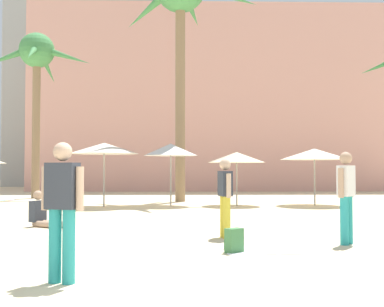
# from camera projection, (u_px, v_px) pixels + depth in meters

# --- Properties ---
(ground) EXTENTS (120.00, 120.00, 0.00)m
(ground) POSITION_uv_depth(u_px,v_px,m) (208.00, 299.00, 5.35)
(ground) COLOR beige
(hotel_pink) EXTENTS (25.48, 10.94, 12.57)m
(hotel_pink) POSITION_uv_depth(u_px,v_px,m) (215.00, 107.00, 37.16)
(hotel_pink) COLOR #DB9989
(hotel_pink) RESTS_ON ground
(hotel_tower_gray) EXTENTS (16.36, 11.69, 27.37)m
(hotel_tower_gray) POSITION_uv_depth(u_px,v_px,m) (110.00, 43.00, 46.56)
(hotel_tower_gray) COLOR #A8A8A3
(hotel_tower_gray) RESTS_ON ground
(palm_tree_far_left) EXTENTS (5.56, 5.41, 8.37)m
(palm_tree_far_left) POSITION_uv_depth(u_px,v_px,m) (37.00, 63.00, 24.43)
(palm_tree_far_left) COLOR #896B4C
(palm_tree_far_left) RESTS_ON ground
(palm_tree_left) EXTENTS (6.35, 6.82, 10.93)m
(palm_tree_left) POSITION_uv_depth(u_px,v_px,m) (180.00, 0.00, 21.90)
(palm_tree_left) COLOR #896B4C
(palm_tree_left) RESTS_ON ground
(cafe_umbrella_0) EXTENTS (2.14, 2.14, 2.47)m
(cafe_umbrella_0) POSITION_uv_depth(u_px,v_px,m) (171.00, 150.00, 19.11)
(cafe_umbrella_0) COLOR gray
(cafe_umbrella_0) RESTS_ON ground
(cafe_umbrella_2) EXTENTS (2.64, 2.64, 2.47)m
(cafe_umbrella_2) POSITION_uv_depth(u_px,v_px,m) (104.00, 148.00, 18.55)
(cafe_umbrella_2) COLOR gray
(cafe_umbrella_2) RESTS_ON ground
(cafe_umbrella_4) EXTENTS (2.72, 2.72, 2.28)m
(cafe_umbrella_4) POSITION_uv_depth(u_px,v_px,m) (314.00, 154.00, 19.33)
(cafe_umbrella_4) COLOR gray
(cafe_umbrella_4) RESTS_ON ground
(cafe_umbrella_5) EXTENTS (2.28, 2.28, 2.13)m
(cafe_umbrella_5) POSITION_uv_depth(u_px,v_px,m) (237.00, 157.00, 19.25)
(cafe_umbrella_5) COLOR gray
(cafe_umbrella_5) RESTS_ON ground
(beach_towel) EXTENTS (1.76, 1.06, 0.01)m
(beach_towel) POSITION_uv_depth(u_px,v_px,m) (272.00, 250.00, 8.60)
(beach_towel) COLOR white
(beach_towel) RESTS_ON ground
(backpack) EXTENTS (0.35, 0.35, 0.42)m
(backpack) POSITION_uv_depth(u_px,v_px,m) (234.00, 241.00, 8.33)
(backpack) COLOR #3F7643
(backpack) RESTS_ON ground
(person_mid_right) EXTENTS (1.04, 0.83, 0.91)m
(person_mid_right) POSITION_uv_depth(u_px,v_px,m) (43.00, 215.00, 12.10)
(person_mid_right) COLOR tan
(person_mid_right) RESTS_ON ground
(person_far_left) EXTENTS (0.47, 0.52, 1.77)m
(person_far_left) POSITION_uv_depth(u_px,v_px,m) (346.00, 193.00, 9.28)
(person_far_left) COLOR teal
(person_far_left) RESTS_ON ground
(person_mid_center) EXTENTS (0.60, 0.34, 1.78)m
(person_mid_center) POSITION_uv_depth(u_px,v_px,m) (62.00, 205.00, 6.12)
(person_mid_center) COLOR teal
(person_mid_center) RESTS_ON ground
(person_near_right) EXTENTS (0.30, 0.61, 1.67)m
(person_near_right) POSITION_uv_depth(u_px,v_px,m) (225.00, 194.00, 10.15)
(person_near_right) COLOR gold
(person_near_right) RESTS_ON ground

